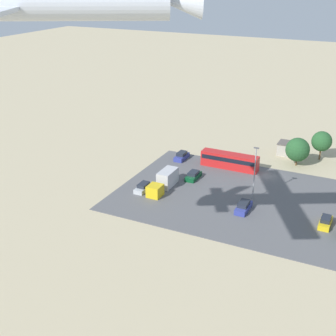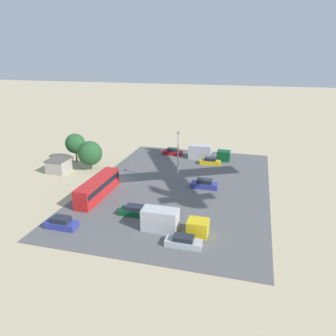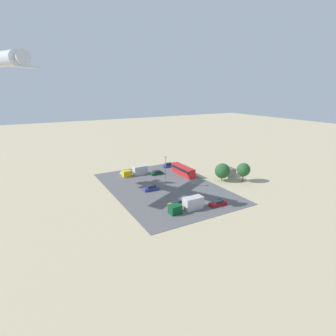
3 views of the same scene
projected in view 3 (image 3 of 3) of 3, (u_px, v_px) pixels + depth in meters
name	position (u px, v px, depth m)	size (l,w,h in m)	color
ground_plane	(194.00, 181.00, 86.91)	(400.00, 400.00, 0.00)	tan
parking_lot_surface	(163.00, 187.00, 81.46)	(46.92, 31.45, 0.08)	#565659
shed_building	(228.00, 172.00, 92.02)	(4.17, 4.03, 2.73)	#9E998E
bus	(183.00, 170.00, 93.19)	(11.92, 2.53, 3.16)	red
parked_car_0	(151.00, 188.00, 78.78)	(1.85, 4.75, 1.64)	navy
parked_car_1	(127.00, 172.00, 94.59)	(1.77, 4.55, 1.41)	#ADB2B7
parked_car_2	(157.00, 173.00, 93.52)	(1.91, 4.41, 1.47)	#0C4723
parked_car_3	(218.00, 203.00, 68.47)	(1.91, 4.64, 1.49)	maroon
parked_car_4	(176.00, 204.00, 68.04)	(1.73, 4.35, 1.51)	gold
parked_car_5	(168.00, 165.00, 102.65)	(1.89, 4.48, 1.63)	navy
parked_truck_0	(188.00, 205.00, 65.55)	(2.43, 9.23, 3.16)	#0C4723
parked_truck_1	(136.00, 171.00, 92.95)	(2.43, 8.98, 3.03)	gold
tree_near_shed	(244.00, 170.00, 85.39)	(4.33, 4.33, 6.34)	brown
tree_apron_mid	(222.00, 171.00, 86.20)	(5.00, 5.00, 6.01)	brown
light_pole_lot_centre	(166.00, 171.00, 79.61)	(0.90, 0.28, 9.85)	gray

